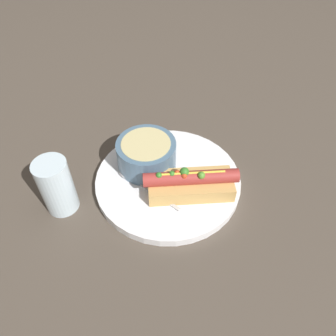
{
  "coord_description": "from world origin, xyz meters",
  "views": [
    {
      "loc": [
        -0.21,
        -0.38,
        0.51
      ],
      "look_at": [
        0.0,
        0.0,
        0.05
      ],
      "focal_mm": 35.0,
      "sensor_mm": 36.0,
      "label": 1
    }
  ],
  "objects": [
    {
      "name": "drinking_glass",
      "position": [
        -0.2,
        0.05,
        0.06
      ],
      "size": [
        0.06,
        0.06,
        0.11
      ],
      "color": "silver",
      "rests_on": "ground_plane"
    },
    {
      "name": "ground_plane",
      "position": [
        0.0,
        0.0,
        0.0
      ],
      "size": [
        4.0,
        4.0,
        0.0
      ],
      "primitive_type": "plane",
      "color": "#4C4238"
    },
    {
      "name": "dinner_plate",
      "position": [
        0.0,
        0.0,
        0.01
      ],
      "size": [
        0.29,
        0.29,
        0.02
      ],
      "color": "white",
      "rests_on": "ground_plane"
    },
    {
      "name": "hot_dog",
      "position": [
        0.02,
        -0.05,
        0.04
      ],
      "size": [
        0.17,
        0.13,
        0.06
      ],
      "rotation": [
        0.0,
        0.0,
        -0.42
      ],
      "color": "tan",
      "rests_on": "dinner_plate"
    },
    {
      "name": "spoon",
      "position": [
        -0.06,
        0.02,
        0.02
      ],
      "size": [
        0.07,
        0.15,
        0.01
      ],
      "rotation": [
        0.0,
        0.0,
        1.95
      ],
      "color": "#B7B7BC",
      "rests_on": "dinner_plate"
    },
    {
      "name": "soup_bowl",
      "position": [
        -0.02,
        0.05,
        0.05
      ],
      "size": [
        0.12,
        0.12,
        0.06
      ],
      "color": "slate",
      "rests_on": "dinner_plate"
    }
  ]
}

